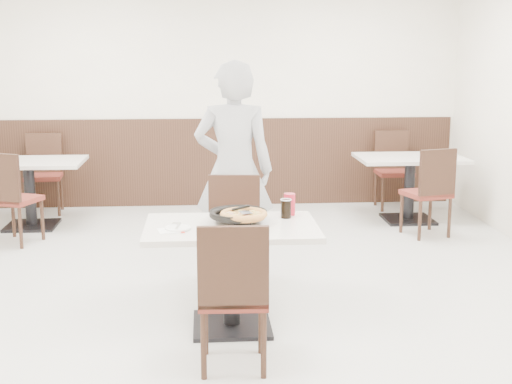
{
  "coord_description": "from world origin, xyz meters",
  "views": [
    {
      "loc": [
        -0.21,
        -5.42,
        1.95
      ],
      "look_at": [
        0.17,
        -0.3,
        0.92
      ],
      "focal_mm": 50.0,
      "sensor_mm": 36.0,
      "label": 1
    }
  ],
  "objects": [
    {
      "name": "trivet",
      "position": [
        0.05,
        -0.61,
        0.77
      ],
      "size": [
        0.13,
        0.13,
        0.04
      ],
      "primitive_type": "cylinder",
      "rotation": [
        0.0,
        0.0,
        0.07
      ],
      "color": "black",
      "rests_on": "main_table"
    },
    {
      "name": "pizza_pan",
      "position": [
        0.03,
        -0.56,
        0.79
      ],
      "size": [
        0.37,
        0.37,
        0.01
      ],
      "primitive_type": "cylinder",
      "rotation": [
        0.0,
        0.0,
        0.07
      ],
      "color": "black",
      "rests_on": "trivet"
    },
    {
      "name": "side_plate",
      "position": [
        -0.39,
        -0.7,
        0.76
      ],
      "size": [
        0.19,
        0.19,
        0.01
      ],
      "primitive_type": "cylinder",
      "rotation": [
        0.0,
        0.0,
        0.07
      ],
      "color": "white",
      "rests_on": "napkin"
    },
    {
      "name": "chair_near",
      "position": [
        -0.04,
        -1.25,
        0.47
      ],
      "size": [
        0.43,
        0.43,
        0.95
      ],
      "primitive_type": null,
      "rotation": [
        0.0,
        0.0,
        -0.04
      ],
      "color": "black",
      "rests_on": "floor"
    },
    {
      "name": "bg_chair_left_near",
      "position": [
        -2.12,
        1.81,
        0.47
      ],
      "size": [
        0.55,
        0.55,
        0.95
      ],
      "primitive_type": null,
      "rotation": [
        0.0,
        0.0,
        -0.4
      ],
      "color": "black",
      "rests_on": "floor"
    },
    {
      "name": "pizza_server",
      "position": [
        0.07,
        -0.62,
        0.84
      ],
      "size": [
        0.1,
        0.11,
        0.0
      ],
      "primitive_type": "cube",
      "rotation": [
        0.0,
        0.0,
        0.25
      ],
      "color": "silver",
      "rests_on": "pizza"
    },
    {
      "name": "red_cup",
      "position": [
        0.42,
        -0.33,
        0.83
      ],
      "size": [
        0.09,
        0.09,
        0.16
      ],
      "primitive_type": "cylinder",
      "rotation": [
        0.0,
        0.0,
        0.07
      ],
      "color": "#B11728",
      "rests_on": "main_table"
    },
    {
      "name": "fork",
      "position": [
        -0.39,
        -0.68,
        0.77
      ],
      "size": [
        0.04,
        0.17,
        0.0
      ],
      "primitive_type": "cube",
      "rotation": [
        0.0,
        0.0,
        -0.14
      ],
      "color": "silver",
      "rests_on": "side_plate"
    },
    {
      "name": "diner_person",
      "position": [
        0.05,
        0.6,
        0.93
      ],
      "size": [
        0.73,
        0.52,
        1.87
      ],
      "primitive_type": "imported",
      "rotation": [
        0.0,
        0.0,
        3.03
      ],
      "color": "#B6B7BC",
      "rests_on": "floor"
    },
    {
      "name": "chair_far",
      "position": [
        0.02,
        0.07,
        0.47
      ],
      "size": [
        0.46,
        0.46,
        0.95
      ],
      "primitive_type": null,
      "rotation": [
        0.0,
        0.0,
        3.04
      ],
      "color": "black",
      "rests_on": "floor"
    },
    {
      "name": "bg_table_left",
      "position": [
        -2.14,
        2.48,
        0.38
      ],
      "size": [
        1.2,
        0.81,
        0.75
      ],
      "primitive_type": null,
      "rotation": [
        0.0,
        0.0,
        0.0
      ],
      "color": "silver",
      "rests_on": "floor"
    },
    {
      "name": "wall_back",
      "position": [
        0.0,
        3.5,
        1.4
      ],
      "size": [
        6.0,
        0.04,
        2.8
      ],
      "primitive_type": "cube",
      "color": "silver",
      "rests_on": "floor"
    },
    {
      "name": "wainscot_back",
      "position": [
        0.0,
        3.48,
        0.55
      ],
      "size": [
        5.9,
        0.03,
        1.1
      ],
      "primitive_type": "cube",
      "color": "black",
      "rests_on": "floor"
    },
    {
      "name": "bg_chair_right_near",
      "position": [
        2.13,
        1.8,
        0.47
      ],
      "size": [
        0.52,
        0.52,
        0.95
      ],
      "primitive_type": null,
      "rotation": [
        0.0,
        0.0,
        0.27
      ],
      "color": "black",
      "rests_on": "floor"
    },
    {
      "name": "bg_chair_left_far",
      "position": [
        -2.13,
        3.15,
        0.47
      ],
      "size": [
        0.46,
        0.46,
        0.95
      ],
      "primitive_type": null,
      "rotation": [
        0.0,
        0.0,
        3.23
      ],
      "color": "black",
      "rests_on": "floor"
    },
    {
      "name": "floor",
      "position": [
        0.0,
        0.0,
        0.0
      ],
      "size": [
        7.0,
        7.0,
        0.0
      ],
      "primitive_type": "plane",
      "color": "beige",
      "rests_on": "ground"
    },
    {
      "name": "napkin",
      "position": [
        -0.44,
        -0.74,
        0.75
      ],
      "size": [
        0.19,
        0.19,
        0.0
      ],
      "primitive_type": "cube",
      "rotation": [
        0.0,
        0.0,
        0.21
      ],
      "color": "white",
      "rests_on": "main_table"
    },
    {
      "name": "pizza",
      "position": [
        0.06,
        -0.61,
        0.81
      ],
      "size": [
        0.31,
        0.31,
        0.02
      ],
      "primitive_type": "cylinder",
      "rotation": [
        0.0,
        0.0,
        0.07
      ],
      "color": "#D0914A",
      "rests_on": "pizza_pan"
    },
    {
      "name": "bg_chair_right_far",
      "position": [
        2.14,
        3.11,
        0.47
      ],
      "size": [
        0.42,
        0.42,
        0.95
      ],
      "primitive_type": null,
      "rotation": [
        0.0,
        0.0,
        3.14
      ],
      "color": "black",
      "rests_on": "floor"
    },
    {
      "name": "main_table",
      "position": [
        -0.02,
        -0.61,
        0.38
      ],
      "size": [
        1.25,
        0.88,
        0.75
      ],
      "primitive_type": null,
      "rotation": [
        0.0,
        0.0,
        0.07
      ],
      "color": "silver",
      "rests_on": "floor"
    },
    {
      "name": "bg_table_right",
      "position": [
        2.15,
        2.46,
        0.38
      ],
      "size": [
        1.23,
        0.85,
        0.75
      ],
      "primitive_type": null,
      "rotation": [
        0.0,
        0.0,
        0.04
      ],
      "color": "silver",
      "rests_on": "floor"
    },
    {
      "name": "wall_front",
      "position": [
        0.0,
        -3.5,
        1.4
      ],
      "size": [
        6.0,
        0.04,
        2.8
      ],
      "primitive_type": "cube",
      "color": "silver",
      "rests_on": "floor"
    },
    {
      "name": "cola_glass",
      "position": [
        0.38,
        -0.42,
        0.81
      ],
      "size": [
        0.08,
        0.08,
        0.13
      ],
      "primitive_type": "cylinder",
      "rotation": [
        0.0,
        0.0,
        0.07
      ],
      "color": "black",
      "rests_on": "main_table"
    }
  ]
}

